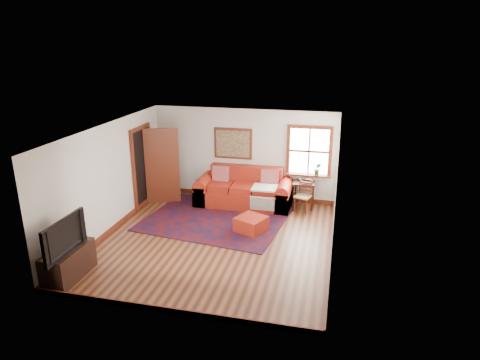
% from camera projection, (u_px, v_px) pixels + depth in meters
% --- Properties ---
extents(ground, '(5.50, 5.50, 0.00)m').
position_uv_depth(ground, '(216.00, 240.00, 9.49)').
color(ground, '#411E11').
rests_on(ground, ground).
extents(room_envelope, '(5.04, 5.54, 2.52)m').
position_uv_depth(room_envelope, '(215.00, 169.00, 8.98)').
color(room_envelope, silver).
rests_on(room_envelope, ground).
extents(window, '(1.18, 0.20, 1.38)m').
position_uv_depth(window, '(310.00, 157.00, 11.18)').
color(window, white).
rests_on(window, ground).
extents(doorway, '(0.89, 1.08, 2.14)m').
position_uv_depth(doorway, '(154.00, 165.00, 11.28)').
color(doorway, black).
rests_on(doorway, ground).
extents(framed_artwork, '(1.05, 0.07, 0.85)m').
position_uv_depth(framed_artwork, '(233.00, 144.00, 11.57)').
color(framed_artwork, maroon).
rests_on(framed_artwork, ground).
extents(persian_rug, '(3.61, 3.04, 0.02)m').
position_uv_depth(persian_rug, '(215.00, 219.00, 10.56)').
color(persian_rug, '#4F0C0B').
rests_on(persian_rug, ground).
extents(red_leather_sofa, '(2.53, 1.04, 0.99)m').
position_uv_depth(red_leather_sofa, '(244.00, 193.00, 11.45)').
color(red_leather_sofa, '#A02314').
rests_on(red_leather_sofa, ground).
extents(red_ottoman, '(0.80, 0.80, 0.35)m').
position_uv_depth(red_ottoman, '(251.00, 224.00, 9.89)').
color(red_ottoman, '#A02314').
rests_on(red_ottoman, ground).
extents(side_table, '(0.57, 0.43, 0.69)m').
position_uv_depth(side_table, '(304.00, 187.00, 11.17)').
color(side_table, black).
rests_on(side_table, ground).
extents(ladder_back_chair, '(0.47, 0.46, 0.81)m').
position_uv_depth(ladder_back_chair, '(304.00, 195.00, 10.99)').
color(ladder_back_chair, tan).
rests_on(ladder_back_chair, ground).
extents(media_cabinet, '(0.49, 1.09, 0.60)m').
position_uv_depth(media_cabinet, '(69.00, 263.00, 7.94)').
color(media_cabinet, black).
rests_on(media_cabinet, ground).
extents(television, '(0.15, 1.18, 0.68)m').
position_uv_depth(television, '(59.00, 236.00, 7.56)').
color(television, black).
rests_on(television, media_cabinet).
extents(candle_hurricane, '(0.12, 0.12, 0.18)m').
position_uv_depth(candle_hurricane, '(81.00, 235.00, 8.17)').
color(candle_hurricane, silver).
rests_on(candle_hurricane, media_cabinet).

